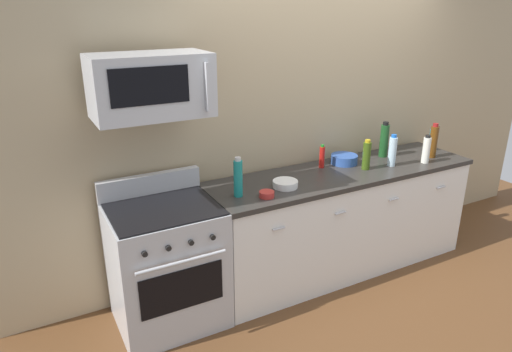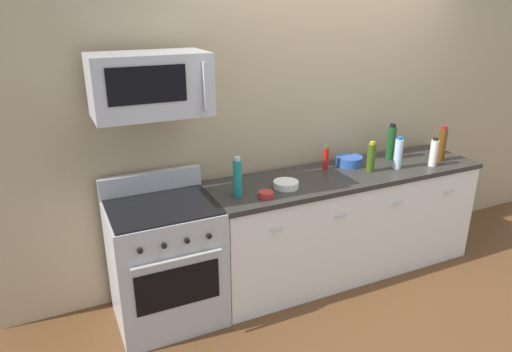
{
  "view_description": "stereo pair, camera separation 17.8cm",
  "coord_description": "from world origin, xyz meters",
  "px_view_note": "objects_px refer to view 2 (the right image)",
  "views": [
    {
      "loc": [
        -2.38,
        -2.85,
        2.24
      ],
      "look_at": [
        -0.87,
        -0.05,
        1.04
      ],
      "focal_mm": 32.35,
      "sensor_mm": 36.0,
      "label": 1
    },
    {
      "loc": [
        -2.22,
        -2.93,
        2.24
      ],
      "look_at": [
        -0.87,
        -0.05,
        1.04
      ],
      "focal_mm": 32.35,
      "sensor_mm": 36.0,
      "label": 2
    }
  ],
  "objects_px": {
    "bottle_wine_green": "(391,142)",
    "bottle_hot_sauce_red": "(326,158)",
    "bottle_dish_soap": "(442,142)",
    "bowl_blue_mixing": "(349,161)",
    "bowl_red_small": "(266,194)",
    "bowl_white_ceramic": "(286,184)",
    "bottle_wine_amber": "(442,144)",
    "bottle_sparkling_teal": "(237,178)",
    "bottle_water_clear": "(398,153)",
    "range_oven": "(166,262)",
    "bottle_olive_oil": "(371,157)",
    "microwave": "(150,85)",
    "bottle_vinegar_white": "(434,153)"
  },
  "relations": [
    {
      "from": "bottle_wine_green",
      "to": "bottle_olive_oil",
      "type": "bearing_deg",
      "value": -152.51
    },
    {
      "from": "bottle_sparkling_teal",
      "to": "bottle_olive_oil",
      "type": "height_order",
      "value": "bottle_sparkling_teal"
    },
    {
      "from": "range_oven",
      "to": "bowl_white_ceramic",
      "type": "relative_size",
      "value": 5.53
    },
    {
      "from": "bottle_vinegar_white",
      "to": "bottle_wine_amber",
      "type": "distance_m",
      "value": 0.19
    },
    {
      "from": "bottle_sparkling_teal",
      "to": "bottle_water_clear",
      "type": "xyz_separation_m",
      "value": [
        1.46,
        -0.03,
        -0.01
      ]
    },
    {
      "from": "bottle_water_clear",
      "to": "bottle_hot_sauce_red",
      "type": "relative_size",
      "value": 1.37
    },
    {
      "from": "bottle_wine_green",
      "to": "bottle_sparkling_teal",
      "type": "xyz_separation_m",
      "value": [
        -1.57,
        -0.2,
        -0.01
      ]
    },
    {
      "from": "bottle_wine_amber",
      "to": "bottle_hot_sauce_red",
      "type": "relative_size",
      "value": 1.55
    },
    {
      "from": "bottle_wine_green",
      "to": "bottle_wine_amber",
      "type": "xyz_separation_m",
      "value": [
        0.38,
        -0.23,
        -0.0
      ]
    },
    {
      "from": "bottle_sparkling_teal",
      "to": "bowl_red_small",
      "type": "relative_size",
      "value": 2.66
    },
    {
      "from": "bottle_dish_soap",
      "to": "bowl_blue_mixing",
      "type": "xyz_separation_m",
      "value": [
        -0.99,
        0.08,
        -0.06
      ]
    },
    {
      "from": "bottle_hot_sauce_red",
      "to": "bowl_white_ceramic",
      "type": "xyz_separation_m",
      "value": [
        -0.51,
        -0.23,
        -0.07
      ]
    },
    {
      "from": "bowl_white_ceramic",
      "to": "bowl_blue_mixing",
      "type": "height_order",
      "value": "bowl_blue_mixing"
    },
    {
      "from": "range_oven",
      "to": "bottle_sparkling_teal",
      "type": "relative_size",
      "value": 3.59
    },
    {
      "from": "range_oven",
      "to": "bottle_wine_green",
      "type": "height_order",
      "value": "bottle_wine_green"
    },
    {
      "from": "bottle_water_clear",
      "to": "bottle_olive_oil",
      "type": "xyz_separation_m",
      "value": [
        -0.25,
        0.04,
        -0.01
      ]
    },
    {
      "from": "bottle_dish_soap",
      "to": "bottle_wine_green",
      "type": "bearing_deg",
      "value": 172.74
    },
    {
      "from": "bowl_white_ceramic",
      "to": "bottle_water_clear",
      "type": "bearing_deg",
      "value": -0.67
    },
    {
      "from": "microwave",
      "to": "bottle_wine_green",
      "type": "distance_m",
      "value": 2.23
    },
    {
      "from": "microwave",
      "to": "bottle_water_clear",
      "type": "xyz_separation_m",
      "value": [
        2.01,
        -0.14,
        -0.7
      ]
    },
    {
      "from": "microwave",
      "to": "bottle_hot_sauce_red",
      "type": "distance_m",
      "value": 1.63
    },
    {
      "from": "bottle_wine_green",
      "to": "bowl_blue_mixing",
      "type": "xyz_separation_m",
      "value": [
        -0.44,
        0.01,
        -0.11
      ]
    },
    {
      "from": "range_oven",
      "to": "bottle_sparkling_teal",
      "type": "bearing_deg",
      "value": -6.94
    },
    {
      "from": "microwave",
      "to": "bottle_dish_soap",
      "type": "distance_m",
      "value": 2.77
    },
    {
      "from": "range_oven",
      "to": "bowl_red_small",
      "type": "xyz_separation_m",
      "value": [
        0.72,
        -0.18,
        0.47
      ]
    },
    {
      "from": "range_oven",
      "to": "bottle_water_clear",
      "type": "distance_m",
      "value": 2.09
    },
    {
      "from": "bottle_olive_oil",
      "to": "bottle_hot_sauce_red",
      "type": "xyz_separation_m",
      "value": [
        -0.3,
        0.21,
        -0.03
      ]
    },
    {
      "from": "range_oven",
      "to": "microwave",
      "type": "height_order",
      "value": "microwave"
    },
    {
      "from": "bottle_vinegar_white",
      "to": "bowl_white_ceramic",
      "type": "distance_m",
      "value": 1.39
    },
    {
      "from": "bottle_sparkling_teal",
      "to": "bowl_red_small",
      "type": "distance_m",
      "value": 0.24
    },
    {
      "from": "microwave",
      "to": "bottle_water_clear",
      "type": "distance_m",
      "value": 2.13
    },
    {
      "from": "bottle_dish_soap",
      "to": "bowl_blue_mixing",
      "type": "relative_size",
      "value": 0.96
    },
    {
      "from": "microwave",
      "to": "bottle_wine_green",
      "type": "bearing_deg",
      "value": 2.39
    },
    {
      "from": "range_oven",
      "to": "bottle_wine_green",
      "type": "xyz_separation_m",
      "value": [
        2.12,
        0.13,
        0.6
      ]
    },
    {
      "from": "bottle_vinegar_white",
      "to": "bottle_sparkling_teal",
      "type": "bearing_deg",
      "value": 176.51
    },
    {
      "from": "bottle_sparkling_teal",
      "to": "bottle_olive_oil",
      "type": "xyz_separation_m",
      "value": [
        1.2,
        0.01,
        -0.02
      ]
    },
    {
      "from": "bottle_olive_oil",
      "to": "bowl_white_ceramic",
      "type": "bearing_deg",
      "value": -178.4
    },
    {
      "from": "bottle_sparkling_teal",
      "to": "bottle_water_clear",
      "type": "distance_m",
      "value": 1.46
    },
    {
      "from": "range_oven",
      "to": "bottle_water_clear",
      "type": "bearing_deg",
      "value": -2.67
    },
    {
      "from": "bottle_wine_green",
      "to": "bottle_hot_sauce_red",
      "type": "relative_size",
      "value": 1.6
    },
    {
      "from": "bottle_dish_soap",
      "to": "bottle_olive_oil",
      "type": "bearing_deg",
      "value": -172.41
    },
    {
      "from": "microwave",
      "to": "bottle_sparkling_teal",
      "type": "relative_size",
      "value": 2.5
    },
    {
      "from": "bottle_water_clear",
      "to": "bowl_white_ceramic",
      "type": "height_order",
      "value": "bottle_water_clear"
    },
    {
      "from": "bowl_white_ceramic",
      "to": "bottle_olive_oil",
      "type": "bearing_deg",
      "value": 1.6
    },
    {
      "from": "bottle_wine_green",
      "to": "bowl_blue_mixing",
      "type": "bearing_deg",
      "value": 178.61
    },
    {
      "from": "bottle_wine_green",
      "to": "bowl_blue_mixing",
      "type": "relative_size",
      "value": 1.4
    },
    {
      "from": "bowl_white_ceramic",
      "to": "bottle_sparkling_teal",
      "type": "bearing_deg",
      "value": 177.93
    },
    {
      "from": "bowl_white_ceramic",
      "to": "bottle_wine_amber",
      "type": "bearing_deg",
      "value": -0.5
    },
    {
      "from": "microwave",
      "to": "bowl_blue_mixing",
      "type": "xyz_separation_m",
      "value": [
        1.69,
        0.1,
        -0.79
      ]
    },
    {
      "from": "bottle_hot_sauce_red",
      "to": "bowl_red_small",
      "type": "height_order",
      "value": "bottle_hot_sauce_red"
    }
  ]
}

